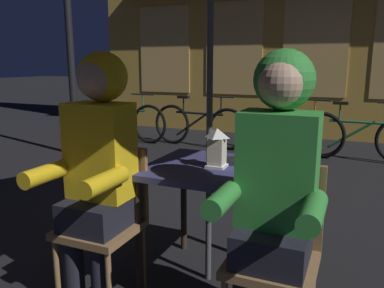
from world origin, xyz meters
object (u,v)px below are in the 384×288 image
(cafe_table, at_px, (209,182))
(chair_left, at_px, (107,215))
(person_left_hooded, at_px, (98,156))
(lantern, at_px, (217,147))
(chair_right, at_px, (275,246))
(bicycle_fourth, at_px, (360,136))
(person_right_hooded, at_px, (276,176))
(bicycle_third, at_px, (288,130))
(bicycle_second, at_px, (199,126))
(bicycle_nearest, at_px, (124,121))
(book, at_px, (243,161))

(cafe_table, xyz_separation_m, chair_left, (-0.48, -0.37, -0.15))
(chair_left, relative_size, person_left_hooded, 0.62)
(lantern, distance_m, person_left_hooded, 0.67)
(chair_right, bearing_deg, bicycle_fourth, 84.91)
(person_right_hooded, height_order, bicycle_third, person_right_hooded)
(bicycle_second, relative_size, bicycle_third, 1.01)
(bicycle_second, xyz_separation_m, bicycle_fourth, (2.40, 0.00, 0.00))
(chair_right, bearing_deg, bicycle_third, 98.91)
(bicycle_nearest, height_order, bicycle_fourth, same)
(bicycle_third, bearing_deg, chair_left, -94.42)
(bicycle_nearest, xyz_separation_m, book, (3.11, -3.44, 0.41))
(cafe_table, distance_m, person_left_hooded, 0.67)
(bicycle_third, xyz_separation_m, book, (0.33, -3.59, 0.41))
(person_right_hooded, height_order, bicycle_nearest, person_right_hooded)
(cafe_table, relative_size, bicycle_third, 0.45)
(chair_right, bearing_deg, book, 121.53)
(chair_right, height_order, bicycle_fourth, chair_right)
(bicycle_nearest, xyz_separation_m, bicycle_second, (1.38, 0.06, 0.00))
(bicycle_nearest, distance_m, book, 4.66)
(cafe_table, distance_m, bicycle_fourth, 3.74)
(cafe_table, distance_m, chair_left, 0.62)
(bicycle_fourth, bearing_deg, cafe_table, -102.96)
(person_left_hooded, bearing_deg, book, 41.08)
(bicycle_nearest, xyz_separation_m, bicycle_third, (2.78, 0.15, 0.00))
(lantern, distance_m, bicycle_second, 4.03)
(lantern, xyz_separation_m, bicycle_fourth, (0.78, 3.66, -0.51))
(bicycle_third, height_order, book, bicycle_third)
(lantern, xyz_separation_m, book, (0.11, 0.16, -0.11))
(bicycle_third, bearing_deg, person_left_hooded, -94.36)
(chair_left, xyz_separation_m, person_right_hooded, (0.96, -0.06, 0.36))
(cafe_table, relative_size, chair_left, 0.85)
(person_left_hooded, bearing_deg, person_right_hooded, 0.00)
(bicycle_third, xyz_separation_m, bicycle_fourth, (1.00, -0.10, 0.00))
(chair_right, relative_size, person_right_hooded, 0.62)
(cafe_table, distance_m, lantern, 0.23)
(chair_right, distance_m, bicycle_nearest, 5.23)
(bicycle_third, bearing_deg, bicycle_nearest, -176.86)
(person_right_hooded, bearing_deg, lantern, 136.35)
(person_left_hooded, bearing_deg, chair_right, 3.39)
(chair_right, relative_size, bicycle_second, 0.52)
(chair_left, xyz_separation_m, chair_right, (0.96, 0.00, 0.00))
(person_left_hooded, height_order, book, person_left_hooded)
(lantern, relative_size, bicycle_third, 0.14)
(bicycle_fourth, bearing_deg, person_left_hooded, -107.96)
(cafe_table, xyz_separation_m, person_right_hooded, (0.48, -0.43, 0.21))
(lantern, distance_m, chair_right, 0.66)
(chair_right, bearing_deg, person_right_hooded, -90.00)
(cafe_table, distance_m, person_right_hooded, 0.67)
(cafe_table, distance_m, bicycle_second, 3.97)
(lantern, relative_size, person_right_hooded, 0.17)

